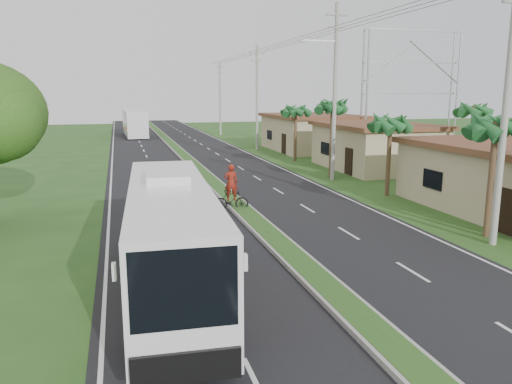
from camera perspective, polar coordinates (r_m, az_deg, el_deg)
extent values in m
plane|color=#274D1C|center=(16.67, 7.10, -10.22)|extent=(180.00, 180.00, 0.00)
cube|color=black|center=(35.35, -5.35, 1.34)|extent=(14.00, 160.00, 0.02)
cube|color=gray|center=(35.34, -5.35, 1.47)|extent=(1.20, 160.00, 0.17)
cube|color=#274D1C|center=(35.32, -5.35, 1.61)|extent=(0.95, 160.00, 0.02)
cube|color=silver|center=(34.84, -16.26, 0.77)|extent=(0.12, 160.00, 0.01)
cube|color=silver|center=(37.09, 4.90, 1.80)|extent=(0.12, 160.00, 0.01)
cube|color=tan|center=(41.70, 13.46, 4.90)|extent=(7.00, 10.00, 3.35)
cube|color=brown|center=(41.55, 13.57, 7.42)|extent=(7.60, 10.60, 0.32)
cube|color=tan|center=(54.32, 6.32, 6.64)|extent=(8.00, 11.00, 3.50)
cube|color=brown|center=(54.20, 6.37, 8.65)|extent=(8.60, 11.60, 0.32)
cylinder|color=#473321|center=(23.21, 25.27, 1.31)|extent=(0.26, 0.26, 5.00)
cylinder|color=#473321|center=(30.73, 14.92, 3.83)|extent=(0.26, 0.26, 4.60)
cylinder|color=#473321|center=(36.61, 8.61, 5.85)|extent=(0.26, 0.26, 5.40)
cylinder|color=#473321|center=(45.15, 4.53, 6.56)|extent=(0.26, 0.26, 4.80)
cylinder|color=#473321|center=(37.75, 23.35, 5.06)|extent=(0.26, 0.26, 5.20)
sphere|color=#264913|center=(23.80, -27.15, 7.20)|extent=(3.40, 3.40, 3.40)
cylinder|color=gray|center=(21.85, 26.64, 8.57)|extent=(0.28, 0.28, 11.00)
cylinder|color=gray|center=(35.42, 8.99, 11.01)|extent=(0.28, 0.28, 12.00)
cube|color=gray|center=(35.79, 9.26, 19.36)|extent=(1.60, 0.12, 0.12)
cube|color=gray|center=(35.68, 9.21, 18.09)|extent=(1.20, 0.10, 0.10)
cube|color=gray|center=(35.11, 7.30, 16.77)|extent=(2.40, 0.10, 0.10)
cylinder|color=gray|center=(54.28, 0.12, 10.66)|extent=(0.28, 0.28, 11.00)
cube|color=gray|center=(54.44, 0.12, 15.62)|extent=(1.60, 0.12, 0.12)
cube|color=gray|center=(54.38, 0.12, 14.78)|extent=(1.20, 0.10, 0.10)
cylinder|color=gray|center=(73.75, -4.13, 10.60)|extent=(0.28, 0.28, 10.50)
cube|color=gray|center=(73.83, -4.18, 14.06)|extent=(1.60, 0.12, 0.12)
cube|color=gray|center=(73.80, -4.17, 13.44)|extent=(1.20, 0.10, 0.10)
cylinder|color=gray|center=(49.49, 12.56, 10.92)|extent=(0.18, 0.18, 12.00)
cylinder|color=gray|center=(54.87, 21.98, 10.39)|extent=(0.18, 0.18, 12.00)
cylinder|color=gray|center=(50.38, 12.02, 10.94)|extent=(0.18, 0.18, 12.00)
cylinder|color=gray|center=(55.67, 21.36, 10.44)|extent=(0.18, 0.18, 12.00)
cube|color=gray|center=(52.43, 17.22, 10.69)|extent=(10.00, 0.14, 0.14)
cube|color=gray|center=(52.51, 17.41, 13.96)|extent=(10.00, 0.14, 0.14)
cube|color=gray|center=(52.76, 17.61, 17.21)|extent=(10.00, 0.14, 0.14)
cube|color=silver|center=(15.32, -9.73, -4.77)|extent=(2.94, 11.33, 2.94)
cube|color=black|center=(15.70, -9.91, -1.94)|extent=(2.87, 9.09, 1.18)
cube|color=black|center=(9.92, -8.24, -10.87)|extent=(2.11, 0.25, 1.65)
cube|color=red|center=(14.43, -9.43, -8.23)|extent=(2.65, 4.98, 0.51)
cube|color=yellow|center=(15.84, -9.68, -7.36)|extent=(2.53, 2.93, 0.23)
cube|color=silver|center=(16.07, -10.11, 1.83)|extent=(1.43, 2.31, 0.26)
cylinder|color=black|center=(12.51, -13.71, -15.65)|extent=(0.35, 0.99, 0.97)
cylinder|color=black|center=(12.61, -3.72, -15.11)|extent=(0.35, 0.99, 0.97)
cylinder|color=black|center=(18.59, -13.31, -6.56)|extent=(0.35, 0.99, 0.97)
cylinder|color=black|center=(18.65, -6.77, -6.27)|extent=(0.35, 0.99, 0.97)
cube|color=silver|center=(73.13, -13.70, 7.69)|extent=(3.11, 12.61, 3.49)
cube|color=black|center=(73.62, -13.76, 8.52)|extent=(3.06, 9.34, 1.19)
cube|color=#F65618|center=(72.09, -13.61, 7.12)|extent=(2.96, 6.08, 0.38)
cylinder|color=black|center=(68.00, -14.36, 6.24)|extent=(0.36, 1.06, 1.05)
cylinder|color=black|center=(68.17, -12.34, 6.34)|extent=(0.36, 1.06, 1.05)
cylinder|color=black|center=(77.77, -14.76, 6.81)|extent=(0.36, 1.06, 1.05)
cylinder|color=black|center=(77.91, -12.99, 6.90)|extent=(0.36, 1.06, 1.05)
imported|color=black|center=(26.10, -2.85, -0.99)|extent=(1.87, 0.80, 1.09)
imported|color=maroon|center=(25.91, -2.87, 1.10)|extent=(0.77, 0.57, 1.92)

